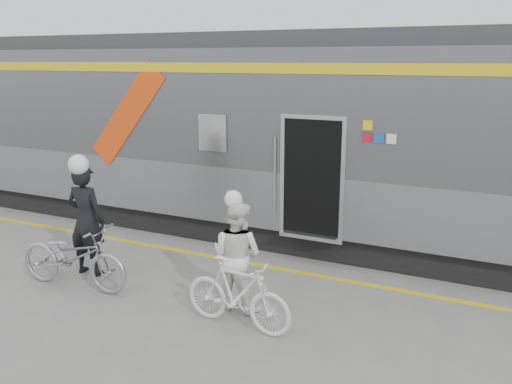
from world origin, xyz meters
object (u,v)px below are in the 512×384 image
Objects in this scene: man at (86,220)px; woman at (237,255)px; bicycle_left at (73,256)px; bicycle_right at (238,294)px.

woman is (2.90, -0.04, -0.14)m from man.
bicycle_left is (0.20, -0.55, -0.43)m from man.
woman reaches higher than bicycle_right.
bicycle_right is (0.30, -0.55, -0.32)m from woman.
woman is at bearing -83.74° from bicycle_left.
man reaches higher than bicycle_right.
bicycle_left is at bearing 93.65° from bicycle_right.
bicycle_left is 3.00m from bicycle_right.
bicycle_left is 1.23× the size of woman.
man reaches higher than bicycle_left.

